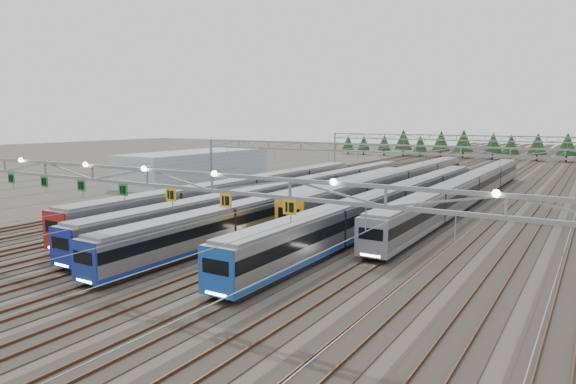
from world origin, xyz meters
The scene contains 13 objects.
ground centered at (0.00, 0.00, 0.00)m, with size 400.00×400.00×0.00m, color #47423A.
track_bed centered at (0.00, 100.00, 1.49)m, with size 54.00×260.00×5.42m.
train_a centered at (-11.25, 26.79, 2.14)m, with size 2.90×52.89×3.78m.
train_b centered at (-6.75, 31.30, 1.94)m, with size 2.61×66.98×3.39m.
train_c centered at (-2.25, 25.44, 1.90)m, with size 2.54×58.28×3.30m.
train_d centered at (2.25, 43.22, 2.26)m, with size 3.08×57.42×4.02m.
train_e centered at (6.75, 29.20, 2.03)m, with size 2.73×60.93×3.55m.
train_f centered at (11.25, 44.97, 2.03)m, with size 2.74×66.43×3.56m.
gantry_near centered at (-0.05, -0.12, 7.09)m, with size 56.36×0.61×8.08m.
gantry_mid centered at (0.00, 40.00, 6.39)m, with size 56.36×0.36×8.00m.
gantry_far centered at (0.00, 85.00, 6.39)m, with size 56.36×0.36×8.00m.
west_shed centered at (-35.47, 44.92, 2.74)m, with size 10.00×30.00×5.49m, color #9AABB8.
treeline centered at (2.25, 127.62, 4.23)m, with size 100.10×5.60×7.02m.
Camera 1 is at (25.83, -24.13, 11.15)m, focal length 32.00 mm.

